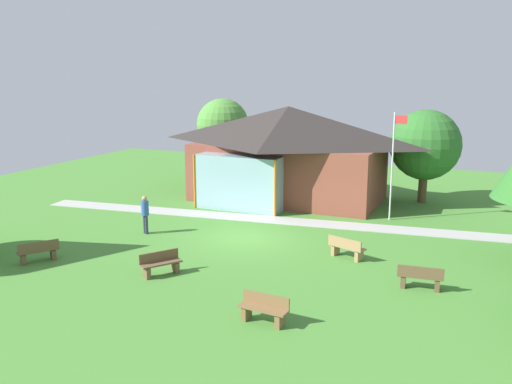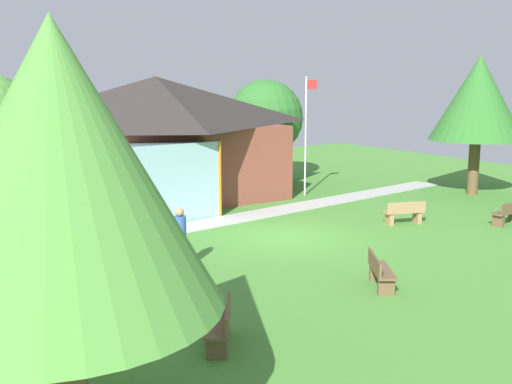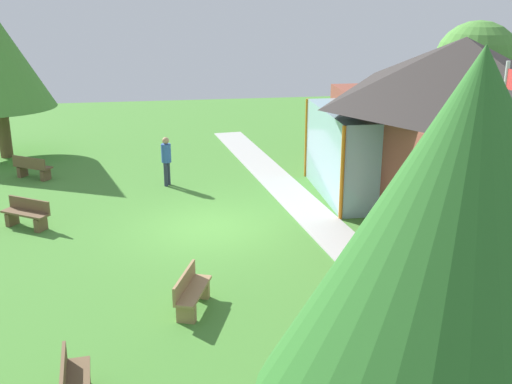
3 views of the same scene
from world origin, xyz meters
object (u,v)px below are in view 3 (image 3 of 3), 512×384
Objects in this scene: bench_mid_right at (191,292)px; bench_front_left at (32,168)px; visitor_strolling_lawn at (166,157)px; pavilion at (453,120)px; tree_behind_pavilion_left at (476,65)px; flagpole at (495,175)px; tree_east_hedge at (465,242)px; bench_front_center at (27,214)px.

bench_front_left is at bearing -134.81° from bench_mid_right.
visitor_strolling_lawn is at bearing 15.50° from bench_front_left.
pavilion is 7.51× the size of bench_front_left.
tree_behind_pavilion_left reaches higher than bench_front_left.
flagpole is at bearing -18.06° from pavilion.
tree_behind_pavilion_left reaches higher than pavilion.
flagpole is 13.42m from tree_behind_pavilion_left.
bench_front_left is 0.24× the size of tree_east_hedge.
bench_mid_right is at bearing -46.49° from tree_behind_pavilion_left.
visitor_strolling_lawn is 0.32× the size of tree_behind_pavilion_left.
bench_front_left is at bearing -156.88° from tree_east_hedge.
bench_front_center is 5.10m from bench_front_left.
bench_mid_right is 0.25× the size of tree_east_hedge.
tree_east_hedge is (6.46, -4.05, 1.39)m from flagpole.
visitor_strolling_lawn is at bearing -170.44° from tree_east_hedge.
bench_front_center is 0.24× the size of tree_east_hedge.
tree_behind_pavilion_left reaches higher than visitor_strolling_lawn.
visitor_strolling_lawn is (1.57, 4.84, 0.62)m from bench_front_left.
flagpole is at bearing -175.92° from bench_front_center.
visitor_strolling_lawn is at bearing -106.00° from bench_front_center.
tree_east_hedge is (16.14, 2.72, 3.29)m from visitor_strolling_lawn.
flagpole is 7.75m from tree_east_hedge.
bench_front_center is 5.43m from visitor_strolling_lawn.
bench_front_center is (0.08, -12.93, -2.34)m from pavilion.
flagpole is at bearing 64.41° from visitor_strolling_lawn.
pavilion is 6.45× the size of visitor_strolling_lawn.
visitor_strolling_lawn is 16.70m from tree_east_hedge.
tree_behind_pavilion_left is at bearing 152.20° from tree_east_hedge.
bench_mid_right is at bearing 161.91° from bench_front_center.
bench_front_center is 0.96× the size of bench_mid_right.
bench_front_left is 19.65m from tree_east_hedge.
flagpole is 3.03× the size of visitor_strolling_lawn.
flagpole reaches higher than visitor_strolling_lawn.
pavilion is at bearing 143.46° from bench_mid_right.
flagpole is 3.54× the size of bench_front_center.
tree_east_hedge reaches higher than visitor_strolling_lawn.
bench_front_left is 0.27× the size of tree_behind_pavilion_left.
tree_behind_pavilion_left is (-2.42, 12.51, 2.69)m from visitor_strolling_lawn.
tree_east_hedge is (17.71, 7.56, 3.91)m from bench_front_left.
tree_east_hedge reaches higher than flagpole.
bench_front_center is at bearing -20.31° from visitor_strolling_lawn.
flagpole is at bearing -10.67° from bench_front_left.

